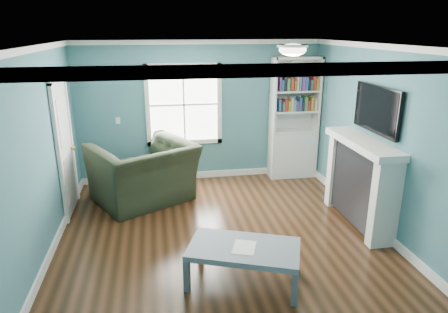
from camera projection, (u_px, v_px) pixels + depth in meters
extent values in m
plane|color=black|center=(223.00, 241.00, 5.50)|extent=(5.00, 5.00, 0.00)
plane|color=#3D687B|center=(200.00, 112.00, 7.44)|extent=(4.50, 0.00, 4.50)
plane|color=#3D687B|center=(284.00, 256.00, 2.75)|extent=(4.50, 0.00, 4.50)
plane|color=#3D687B|center=(36.00, 161.00, 4.73)|extent=(0.00, 5.00, 5.00)
plane|color=#3D687B|center=(384.00, 143.00, 5.47)|extent=(0.00, 5.00, 5.00)
plane|color=white|center=(223.00, 46.00, 4.70)|extent=(5.00, 5.00, 0.00)
cube|color=white|center=(201.00, 175.00, 7.81)|extent=(4.50, 0.03, 0.12)
cube|color=white|center=(51.00, 252.00, 5.11)|extent=(0.03, 5.00, 0.12)
cube|color=white|center=(373.00, 224.00, 5.84)|extent=(0.03, 5.00, 0.12)
cube|color=white|center=(199.00, 42.00, 7.03)|extent=(4.50, 0.04, 0.08)
cube|color=white|center=(293.00, 70.00, 2.38)|extent=(4.50, 0.04, 0.08)
cube|color=white|center=(21.00, 51.00, 4.34)|extent=(0.04, 5.00, 0.08)
cube|color=white|center=(395.00, 48.00, 5.07)|extent=(0.04, 5.00, 0.08)
cube|color=white|center=(184.00, 105.00, 7.34)|extent=(1.24, 0.01, 1.34)
cube|color=white|center=(147.00, 106.00, 7.22)|extent=(0.08, 0.06, 1.50)
cube|color=white|center=(219.00, 104.00, 7.43)|extent=(0.08, 0.06, 1.50)
cube|color=white|center=(185.00, 142.00, 7.54)|extent=(1.40, 0.06, 0.08)
cube|color=white|center=(183.00, 65.00, 7.11)|extent=(1.40, 0.06, 0.08)
cube|color=white|center=(184.00, 105.00, 7.33)|extent=(1.24, 0.03, 0.03)
cube|color=white|center=(184.00, 105.00, 7.33)|extent=(0.03, 0.03, 1.34)
cube|color=silver|center=(292.00, 154.00, 7.80)|extent=(0.90, 0.35, 0.90)
cube|color=silver|center=(273.00, 96.00, 7.37)|extent=(0.04, 0.35, 1.40)
cube|color=silver|center=(317.00, 95.00, 7.52)|extent=(0.04, 0.35, 1.40)
cube|color=silver|center=(292.00, 94.00, 7.60)|extent=(0.90, 0.02, 1.40)
cube|color=silver|center=(297.00, 58.00, 7.24)|extent=(0.90, 0.35, 0.04)
cube|color=silver|center=(293.00, 131.00, 7.65)|extent=(0.84, 0.33, 0.03)
cube|color=silver|center=(294.00, 111.00, 7.54)|extent=(0.84, 0.33, 0.03)
cube|color=silver|center=(296.00, 91.00, 7.42)|extent=(0.84, 0.33, 0.03)
cube|color=silver|center=(297.00, 71.00, 7.31)|extent=(0.84, 0.33, 0.03)
cube|color=#264C8C|center=(295.00, 105.00, 7.48)|extent=(0.70, 0.25, 0.22)
cube|color=black|center=(296.00, 84.00, 7.36)|extent=(0.70, 0.25, 0.22)
cylinder|color=beige|center=(298.00, 63.00, 7.22)|extent=(0.26, 0.06, 0.26)
cube|color=black|center=(361.00, 185.00, 5.84)|extent=(0.30, 1.20, 1.10)
cube|color=black|center=(358.00, 198.00, 5.90)|extent=(0.22, 0.65, 0.70)
cube|color=silver|center=(385.00, 204.00, 5.21)|extent=(0.36, 0.16, 1.20)
cube|color=silver|center=(339.00, 170.00, 6.47)|extent=(0.36, 0.16, 1.20)
cube|color=silver|center=(363.00, 143.00, 5.64)|extent=(0.44, 1.58, 0.10)
cube|color=black|center=(377.00, 109.00, 5.51)|extent=(0.06, 1.10, 0.65)
cube|color=silver|center=(65.00, 149.00, 6.13)|extent=(0.04, 0.80, 2.05)
cube|color=white|center=(59.00, 158.00, 5.71)|extent=(0.05, 0.08, 2.13)
cube|color=white|center=(71.00, 141.00, 6.55)|extent=(0.05, 0.08, 2.13)
cube|color=white|center=(57.00, 79.00, 5.80)|extent=(0.05, 0.98, 0.08)
sphere|color=#BF8C3F|center=(73.00, 148.00, 6.44)|extent=(0.07, 0.07, 0.07)
ellipsoid|color=white|center=(293.00, 50.00, 4.96)|extent=(0.34, 0.34, 0.15)
cylinder|color=white|center=(293.00, 46.00, 4.94)|extent=(0.38, 0.38, 0.03)
cube|color=white|center=(118.00, 121.00, 7.21)|extent=(0.08, 0.01, 0.12)
imported|color=black|center=(143.00, 163.00, 6.59)|extent=(1.82, 1.61, 1.34)
cube|color=#4A5059|center=(187.00, 276.00, 4.40)|extent=(0.09, 0.09, 0.38)
cube|color=#4A5059|center=(295.00, 289.00, 4.18)|extent=(0.09, 0.09, 0.38)
cube|color=#4A5059|center=(201.00, 247.00, 4.97)|extent=(0.09, 0.09, 0.38)
cube|color=#4A5059|center=(296.00, 258.00, 4.75)|extent=(0.09, 0.09, 0.38)
cube|color=slate|center=(244.00, 249.00, 4.50)|extent=(1.40, 1.08, 0.07)
cube|color=white|center=(244.00, 247.00, 4.47)|extent=(0.34, 0.38, 0.00)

